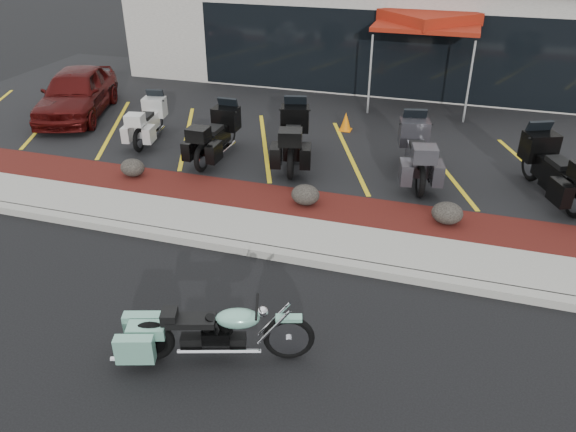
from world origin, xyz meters
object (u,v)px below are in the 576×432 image
(touring_white, at_px, (157,111))
(parked_car, at_px, (76,92))
(hero_cruiser, at_px, (289,332))
(traffic_cone, at_px, (346,121))
(popup_canopy, at_px, (428,20))

(touring_white, bearing_deg, parked_car, 69.66)
(hero_cruiser, distance_m, traffic_cone, 8.82)
(touring_white, distance_m, traffic_cone, 5.08)
(hero_cruiser, height_order, traffic_cone, hero_cruiser)
(parked_car, height_order, popup_canopy, popup_canopy)
(hero_cruiser, relative_size, traffic_cone, 5.28)
(hero_cruiser, relative_size, touring_white, 1.33)
(parked_car, bearing_deg, hero_cruiser, -59.91)
(traffic_cone, bearing_deg, hero_cruiser, -82.95)
(parked_car, bearing_deg, popup_canopy, 4.90)
(touring_white, xyz_separation_m, traffic_cone, (4.82, 1.58, -0.33))
(parked_car, xyz_separation_m, traffic_cone, (7.67, 1.07, -0.43))
(touring_white, height_order, traffic_cone, touring_white)
(hero_cruiser, relative_size, popup_canopy, 0.69)
(parked_car, xyz_separation_m, popup_canopy, (9.35, 4.07, 1.80))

